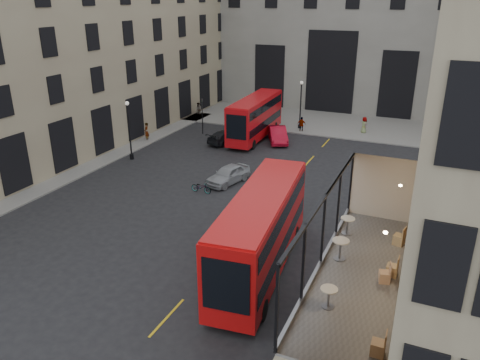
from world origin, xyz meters
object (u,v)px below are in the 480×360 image
at_px(bicycle, 201,187).
at_px(cafe_chair_d, 399,239).
at_px(cafe_chair_c, 392,270).
at_px(cafe_chair_b, 385,276).
at_px(car_b, 278,135).
at_px(pedestrian_a, 199,110).
at_px(pedestrian_b, 245,125).
at_px(traffic_light_near, 276,184).
at_px(bus_far, 255,116).
at_px(pedestrian_e, 146,132).
at_px(cafe_table_near, 329,295).
at_px(traffic_light_far, 202,112).
at_px(cyclist, 273,170).
at_px(cafe_table_mid, 340,247).
at_px(street_lamp_a, 130,134).
at_px(pedestrian_c, 302,125).
at_px(pedestrian_d, 364,125).
at_px(cafe_chair_a, 378,347).
at_px(cafe_table_far, 347,223).
at_px(car_a, 228,174).
at_px(car_c, 226,137).
at_px(street_lamp_b, 300,108).
at_px(bus_near, 261,229).

bearing_deg(bicycle, cafe_chair_d, -124.40).
bearing_deg(cafe_chair_c, cafe_chair_b, -110.39).
height_order(car_b, pedestrian_a, pedestrian_a).
relative_size(pedestrian_a, pedestrian_b, 1.11).
bearing_deg(traffic_light_near, bus_far, 116.10).
distance_m(pedestrian_e, cafe_table_near, 35.99).
relative_size(traffic_light_near, car_b, 0.81).
xyz_separation_m(bicycle, cafe_chair_d, (15.01, -10.91, 4.41)).
bearing_deg(bicycle, traffic_light_far, 29.20).
distance_m(traffic_light_far, car_b, 8.58).
xyz_separation_m(cyclist, cafe_table_mid, (8.99, -17.58, 4.30)).
relative_size(street_lamp_a, bus_far, 0.50).
bearing_deg(pedestrian_b, traffic_light_far, 148.20).
xyz_separation_m(pedestrian_a, pedestrian_c, (13.55, -1.62, -0.02)).
bearing_deg(pedestrian_c, cafe_table_mid, 101.87).
height_order(pedestrian_c, pedestrian_e, pedestrian_e).
height_order(pedestrian_d, cafe_chair_d, cafe_chair_d).
bearing_deg(cafe_chair_c, cafe_chair_a, -88.14).
bearing_deg(pedestrian_c, cafe_chair_a, 102.61).
relative_size(cyclist, cafe_table_far, 2.27).
bearing_deg(cafe_chair_a, bicycle, 130.79).
distance_m(car_a, cafe_chair_d, 19.89).
distance_m(pedestrian_a, cafe_chair_c, 43.41).
relative_size(street_lamp_a, cafe_chair_c, 6.78).
bearing_deg(cafe_table_far, bicycle, 139.97).
bearing_deg(street_lamp_a, bicycle, -24.41).
xyz_separation_m(pedestrian_b, cafe_table_far, (16.44, -27.65, 4.30)).
bearing_deg(car_a, car_c, 130.26).
relative_size(car_c, cafe_chair_b, 5.86).
xyz_separation_m(traffic_light_near, cafe_chair_c, (8.52, -11.64, 2.41)).
relative_size(street_lamp_a, cafe_chair_b, 7.04).
distance_m(street_lamp_b, bicycle, 20.45).
bearing_deg(bus_near, traffic_light_near, 103.01).
distance_m(bicycle, pedestrian_c, 19.29).
height_order(traffic_light_far, street_lamp_a, street_lamp_a).
xyz_separation_m(car_a, pedestrian_c, (1.04, 16.55, 0.13)).
xyz_separation_m(pedestrian_b, cafe_chair_d, (18.55, -27.73, 4.06)).
distance_m(street_lamp_a, cafe_table_near, 30.71).
height_order(pedestrian_a, pedestrian_d, pedestrian_d).
bearing_deg(bus_far, cafe_chair_a, -62.68).
height_order(pedestrian_d, cafe_table_mid, cafe_table_mid).
bearing_deg(bus_near, bus_far, 112.67).
xyz_separation_m(pedestrian_b, pedestrian_e, (-7.93, -7.16, 0.16)).
xyz_separation_m(street_lamp_b, pedestrian_e, (-13.00, -10.64, -1.45)).
height_order(cafe_chair_a, cafe_chair_d, cafe_chair_d).
height_order(bus_far, bicycle, bus_far).
bearing_deg(cafe_table_near, cafe_chair_a, -40.62).
height_order(pedestrian_c, cafe_chair_c, cafe_chair_c).
height_order(car_a, pedestrian_c, pedestrian_c).
relative_size(bus_near, car_c, 2.60).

